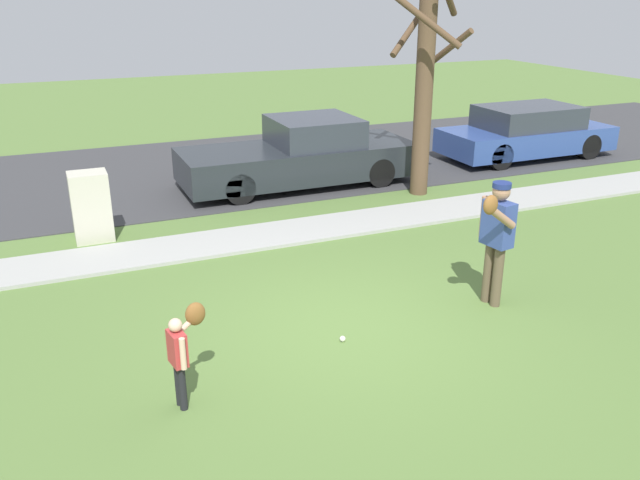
{
  "coord_description": "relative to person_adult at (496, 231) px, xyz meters",
  "views": [
    {
      "loc": [
        -3.28,
        -6.87,
        4.16
      ],
      "look_at": [
        -0.06,
        0.7,
        1.0
      ],
      "focal_mm": 36.96,
      "sensor_mm": 36.0,
      "label": 1
    }
  ],
  "objects": [
    {
      "name": "sidewalk_strip",
      "position": [
        -2.16,
        3.75,
        -1.07
      ],
      "size": [
        36.0,
        1.2,
        0.06
      ],
      "primitive_type": "cube",
      "color": "#A3A39E",
      "rests_on": "ground"
    },
    {
      "name": "person_child",
      "position": [
        -4.42,
        -0.68,
        -0.4
      ],
      "size": [
        0.46,
        0.47,
        1.09
      ],
      "rotation": [
        0.0,
        0.0,
        0.16
      ],
      "color": "black",
      "rests_on": "ground"
    },
    {
      "name": "baseball",
      "position": [
        -2.34,
        -0.15,
        -1.06
      ],
      "size": [
        0.07,
        0.07,
        0.07
      ],
      "primitive_type": "sphere",
      "color": "white",
      "rests_on": "ground"
    },
    {
      "name": "parked_wagon_blue",
      "position": [
        6.08,
        6.71,
        -0.44
      ],
      "size": [
        4.5,
        1.8,
        1.33
      ],
      "rotation": [
        0.0,
        0.0,
        3.14
      ],
      "color": "#2D478C",
      "rests_on": "road_surface"
    },
    {
      "name": "parked_pickup_dark",
      "position": [
        -0.22,
        6.62,
        -0.43
      ],
      "size": [
        5.2,
        1.95,
        1.48
      ],
      "rotation": [
        0.0,
        0.0,
        3.14
      ],
      "color": "#23282D",
      "rests_on": "road_surface"
    },
    {
      "name": "person_adult",
      "position": [
        0.0,
        0.0,
        0.0
      ],
      "size": [
        0.69,
        0.73,
        1.76
      ],
      "rotation": [
        0.0,
        0.0,
        -2.98
      ],
      "color": "brown",
      "rests_on": "ground"
    },
    {
      "name": "ground_plane",
      "position": [
        -2.16,
        3.65,
        -1.1
      ],
      "size": [
        48.0,
        48.0,
        0.0
      ],
      "primitive_type": "plane",
      "color": "#567538"
    },
    {
      "name": "utility_cabinet",
      "position": [
        -4.85,
        4.83,
        -0.49
      ],
      "size": [
        0.64,
        0.53,
        1.22
      ],
      "primitive_type": "cube",
      "color": "beige",
      "rests_on": "ground"
    },
    {
      "name": "street_tree_near",
      "position": [
        1.87,
        5.02,
        1.31
      ],
      "size": [
        1.84,
        1.88,
        4.49
      ],
      "color": "brown",
      "rests_on": "ground"
    },
    {
      "name": "road_surface",
      "position": [
        -2.16,
        8.75,
        -1.09
      ],
      "size": [
        36.0,
        6.8,
        0.02
      ],
      "primitive_type": "cube",
      "color": "#38383A",
      "rests_on": "ground"
    }
  ]
}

